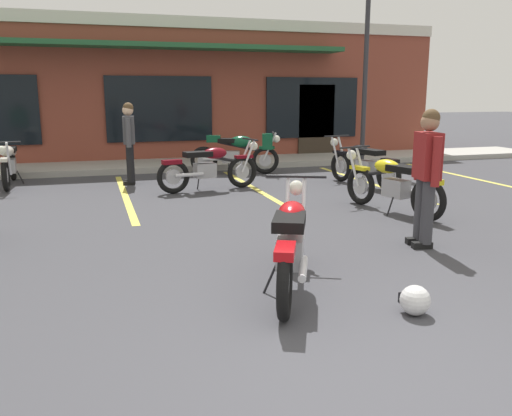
% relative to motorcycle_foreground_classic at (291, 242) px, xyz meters
% --- Properties ---
extents(ground_plane, '(80.00, 80.00, 0.00)m').
position_rel_motorcycle_foreground_classic_xyz_m(ground_plane, '(0.04, 1.61, -0.46)').
color(ground_plane, '#3D3D42').
extents(sidewalk_kerb, '(22.00, 1.80, 0.14)m').
position_rel_motorcycle_foreground_classic_xyz_m(sidewalk_kerb, '(0.04, 8.96, -0.39)').
color(sidewalk_kerb, '#A8A59E').
rests_on(sidewalk_kerb, ground_plane).
extents(brick_storefront_building, '(16.33, 6.62, 3.82)m').
position_rel_motorcycle_foreground_classic_xyz_m(brick_storefront_building, '(0.04, 12.67, 1.45)').
color(brick_storefront_building, brown).
rests_on(brick_storefront_building, ground_plane).
extents(painted_stall_lines, '(12.68, 4.80, 0.01)m').
position_rel_motorcycle_foreground_classic_xyz_m(painted_stall_lines, '(0.04, 5.36, -0.46)').
color(painted_stall_lines, '#DBCC4C').
rests_on(painted_stall_lines, ground_plane).
extents(motorcycle_foreground_classic, '(1.16, 1.97, 0.98)m').
position_rel_motorcycle_foreground_classic_xyz_m(motorcycle_foreground_classic, '(0.00, 0.00, 0.00)').
color(motorcycle_foreground_classic, black).
rests_on(motorcycle_foreground_classic, ground_plane).
extents(motorcycle_black_cruiser, '(0.85, 2.08, 0.98)m').
position_rel_motorcycle_foreground_classic_xyz_m(motorcycle_black_cruiser, '(3.47, 5.00, 0.00)').
color(motorcycle_black_cruiser, black).
rests_on(motorcycle_black_cruiser, ground_plane).
extents(motorcycle_silver_naked, '(2.09, 0.79, 0.98)m').
position_rel_motorcycle_foreground_classic_xyz_m(motorcycle_silver_naked, '(0.41, 5.45, 0.00)').
color(motorcycle_silver_naked, black).
rests_on(motorcycle_silver_naked, ground_plane).
extents(motorcycle_blue_standard, '(0.66, 2.11, 0.98)m').
position_rel_motorcycle_foreground_classic_xyz_m(motorcycle_blue_standard, '(-3.39, 7.19, 0.00)').
color(motorcycle_blue_standard, black).
rests_on(motorcycle_blue_standard, ground_plane).
extents(motorcycle_orange_scrambler, '(2.04, 0.99, 0.98)m').
position_rel_motorcycle_foreground_classic_xyz_m(motorcycle_orange_scrambler, '(1.54, 7.39, 0.07)').
color(motorcycle_orange_scrambler, black).
rests_on(motorcycle_orange_scrambler, ground_plane).
extents(motorcycle_cream_vintage, '(0.90, 2.07, 0.98)m').
position_rel_motorcycle_foreground_classic_xyz_m(motorcycle_cream_vintage, '(2.73, 2.70, 0.00)').
color(motorcycle_cream_vintage, black).
rests_on(motorcycle_cream_vintage, ground_plane).
extents(person_in_shorts_foreground, '(0.33, 0.61, 1.68)m').
position_rel_motorcycle_foreground_classic_xyz_m(person_in_shorts_foreground, '(2.07, 0.87, 0.49)').
color(person_in_shorts_foreground, black).
rests_on(person_in_shorts_foreground, ground_plane).
extents(person_by_back_row, '(0.31, 0.61, 1.68)m').
position_rel_motorcycle_foreground_classic_xyz_m(person_by_back_row, '(-1.01, 6.65, 0.49)').
color(person_by_back_row, black).
rests_on(person_by_back_row, ground_plane).
extents(helmet_on_pavement, '(0.26, 0.26, 0.26)m').
position_rel_motorcycle_foreground_classic_xyz_m(helmet_on_pavement, '(0.78, -0.92, -0.33)').
color(helmet_on_pavement, silver).
rests_on(helmet_on_pavement, ground_plane).
extents(parking_lot_lamp_post, '(0.24, 0.76, 4.63)m').
position_rel_motorcycle_foreground_classic_xyz_m(parking_lot_lamp_post, '(5.00, 7.74, 2.57)').
color(parking_lot_lamp_post, '#2D2D33').
rests_on(parking_lot_lamp_post, ground_plane).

